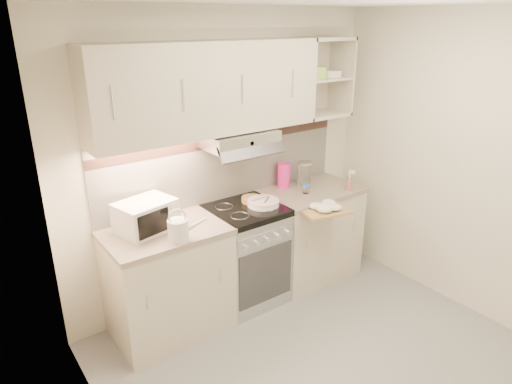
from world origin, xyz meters
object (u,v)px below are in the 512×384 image
microwave (146,216)px  spray_bottle (349,182)px  plate_stack (263,203)px  cutting_board (322,209)px  glass_jar (304,174)px  electric_range (246,254)px  watering_can (179,229)px  pink_pitcher (284,175)px

microwave → spray_bottle: bearing=-22.4°
spray_bottle → plate_stack: bearing=165.0°
plate_stack → cutting_board: bearing=-37.3°
cutting_board → spray_bottle: bearing=29.4°
microwave → plate_stack: microwave is taller
microwave → spray_bottle: (1.88, -0.30, -0.04)m
plate_stack → glass_jar: bearing=14.0°
plate_stack → cutting_board: size_ratio=0.70×
electric_range → spray_bottle: 1.17m
microwave → spray_bottle: 1.90m
electric_range → plate_stack: bearing=-20.4°
spray_bottle → cutting_board: size_ratio=0.52×
microwave → watering_can: watering_can is taller
watering_can → cutting_board: size_ratio=0.73×
spray_bottle → cutting_board: bearing=-167.8°
microwave → watering_can: bearing=-80.9°
electric_range → cutting_board: electric_range is taller
microwave → spray_bottle: size_ratio=2.30×
pink_pitcher → glass_jar: (0.16, -0.11, 0.01)m
plate_stack → cutting_board: (0.40, -0.31, -0.06)m
watering_can → spray_bottle: 1.76m
glass_jar → spray_bottle: 0.42m
pink_pitcher → cutting_board: bearing=-86.4°
electric_range → pink_pitcher: size_ratio=3.82×
microwave → cutting_board: bearing=-30.7°
pink_pitcher → cutting_board: 0.58m
plate_stack → spray_bottle: 0.90m
microwave → pink_pitcher: bearing=-8.5°
watering_can → spray_bottle: watering_can is taller
pink_pitcher → spray_bottle: size_ratio=1.15×
microwave → pink_pitcher: pink_pitcher is taller
watering_can → microwave: bearing=131.9°
electric_range → glass_jar: (0.74, 0.09, 0.57)m
pink_pitcher → cutting_board: pink_pitcher is taller
electric_range → spray_bottle: size_ratio=4.39×
watering_can → cutting_board: bearing=13.2°
plate_stack → electric_range: bearing=159.6°
watering_can → pink_pitcher: (1.31, 0.42, 0.03)m
cutting_board → microwave: bearing=175.5°
watering_can → spray_bottle: bearing=19.5°
electric_range → cutting_board: 0.78m
microwave → plate_stack: (1.00, -0.13, -0.09)m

